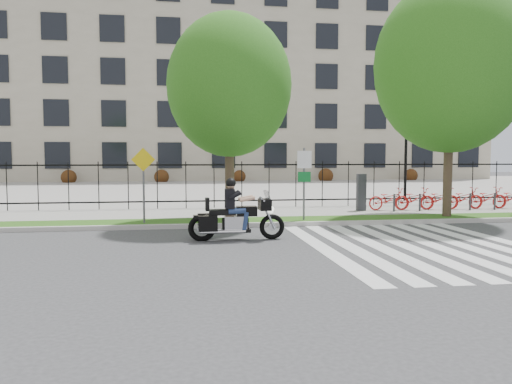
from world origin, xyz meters
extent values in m
plane|color=#333335|center=(0.00, 0.00, 0.00)|extent=(120.00, 120.00, 0.00)
cube|color=#ABA8A1|center=(0.00, 4.10, 0.07)|extent=(60.00, 0.20, 0.15)
cube|color=#265314|center=(0.00, 4.95, 0.07)|extent=(60.00, 1.50, 0.15)
cube|color=gray|center=(0.00, 7.45, 0.07)|extent=(60.00, 3.50, 0.15)
cube|color=gray|center=(0.00, 25.00, 0.05)|extent=(80.00, 34.00, 0.10)
cube|color=#A09781|center=(0.00, 45.00, 10.00)|extent=(60.00, 20.00, 20.00)
cylinder|color=black|center=(10.00, 12.00, 2.00)|extent=(0.14, 0.14, 4.00)
cylinder|color=black|center=(10.00, 12.00, 3.90)|extent=(0.06, 0.70, 0.70)
sphere|color=white|center=(9.65, 12.00, 4.00)|extent=(0.36, 0.36, 0.36)
sphere|color=white|center=(10.35, 12.00, 4.00)|extent=(0.36, 0.36, 0.36)
cylinder|color=#3A2D1F|center=(0.28, 4.95, 1.83)|extent=(0.32, 0.32, 3.35)
ellipsoid|color=#1F5714|center=(0.28, 4.95, 4.78)|extent=(4.25, 4.25, 4.89)
cylinder|color=#3A2D1F|center=(8.36, 4.95, 2.07)|extent=(0.32, 0.32, 3.85)
ellipsoid|color=#1F5714|center=(8.36, 4.95, 5.65)|extent=(5.51, 5.51, 6.34)
cube|color=#2D2D33|center=(5.87, 7.20, 0.90)|extent=(0.35, 0.25, 1.50)
imported|color=red|center=(7.07, 7.20, 0.61)|extent=(1.74, 0.61, 0.91)
cylinder|color=#2D2D33|center=(7.07, 6.70, 0.50)|extent=(0.08, 0.08, 0.70)
imported|color=red|center=(8.17, 7.20, 0.61)|extent=(1.74, 0.61, 0.91)
cylinder|color=#2D2D33|center=(8.17, 6.70, 0.50)|extent=(0.08, 0.08, 0.70)
imported|color=red|center=(9.27, 7.20, 0.61)|extent=(1.74, 0.61, 0.91)
cylinder|color=#2D2D33|center=(9.27, 6.70, 0.50)|extent=(0.08, 0.08, 0.70)
imported|color=red|center=(10.37, 7.20, 0.61)|extent=(1.74, 0.61, 0.91)
cylinder|color=#2D2D33|center=(10.37, 6.70, 0.50)|extent=(0.08, 0.08, 0.70)
imported|color=red|center=(11.47, 7.20, 0.61)|extent=(1.74, 0.61, 0.91)
cylinder|color=#2D2D33|center=(11.47, 6.70, 0.50)|extent=(0.08, 0.08, 0.70)
imported|color=red|center=(12.57, 7.20, 0.61)|extent=(1.74, 0.61, 0.91)
cylinder|color=#59595B|center=(2.83, 4.60, 1.40)|extent=(0.07, 0.07, 2.50)
cube|color=white|center=(2.83, 4.56, 2.25)|extent=(0.50, 0.03, 0.60)
cube|color=#0C6626|center=(2.83, 4.56, 1.65)|extent=(0.45, 0.03, 0.35)
cylinder|color=#59595B|center=(-2.61, 4.60, 1.35)|extent=(0.07, 0.07, 2.40)
cube|color=yellow|center=(-2.61, 4.56, 2.25)|extent=(0.78, 0.03, 0.78)
torus|color=black|center=(1.16, 1.62, 0.36)|extent=(0.72, 0.14, 0.72)
torus|color=black|center=(-0.82, 1.61, 0.36)|extent=(0.76, 0.16, 0.76)
cube|color=black|center=(0.96, 1.62, 0.99)|extent=(0.32, 0.58, 0.31)
cube|color=#26262B|center=(1.03, 1.62, 1.23)|extent=(0.16, 0.52, 0.32)
cube|color=silver|center=(0.12, 1.61, 0.47)|extent=(0.63, 0.36, 0.42)
cube|color=black|center=(0.43, 1.61, 0.82)|extent=(0.58, 0.36, 0.27)
cube|color=black|center=(-0.25, 1.61, 0.79)|extent=(0.73, 0.38, 0.15)
cube|color=black|center=(-0.66, 1.61, 1.02)|extent=(0.11, 0.36, 0.36)
cube|color=black|center=(-0.66, 1.29, 0.52)|extent=(0.52, 0.17, 0.42)
cube|color=black|center=(-0.67, 1.92, 0.52)|extent=(0.52, 0.17, 0.42)
cube|color=black|center=(-0.04, 1.61, 1.17)|extent=(0.25, 0.42, 0.54)
sphere|color=tan|center=(-0.01, 1.61, 1.57)|extent=(0.24, 0.24, 0.24)
sphere|color=black|center=(-0.01, 1.61, 1.61)|extent=(0.28, 0.28, 0.28)
camera|label=1|loc=(-1.33, -12.22, 2.33)|focal=35.00mm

